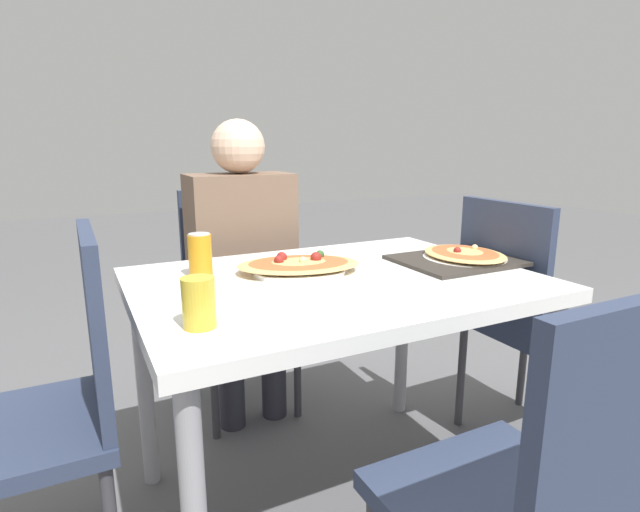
# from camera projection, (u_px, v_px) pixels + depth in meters

# --- Properties ---
(ground_plane) EXTENTS (14.00, 14.00, 0.00)m
(ground_plane) POSITION_uv_depth(u_px,v_px,m) (334.00, 497.00, 1.58)
(ground_plane) COLOR #59595B
(dining_table) EXTENTS (1.11, 0.80, 0.72)m
(dining_table) POSITION_uv_depth(u_px,v_px,m) (335.00, 304.00, 1.43)
(dining_table) COLOR white
(dining_table) RESTS_ON ground_plane
(chair_far_seated) EXTENTS (0.40, 0.40, 0.91)m
(chair_far_seated) POSITION_uv_depth(u_px,v_px,m) (236.00, 286.00, 2.07)
(chair_far_seated) COLOR #2D3851
(chair_far_seated) RESTS_ON ground_plane
(chair_near_camera) EXTENTS (0.40, 0.40, 0.91)m
(chair_near_camera) POSITION_uv_depth(u_px,v_px,m) (542.00, 506.00, 0.82)
(chair_near_camera) COLOR #2D3851
(chair_near_camera) RESTS_ON ground_plane
(chair_side_left) EXTENTS (0.40, 0.40, 0.91)m
(chair_side_left) POSITION_uv_depth(u_px,v_px,m) (49.00, 402.00, 1.15)
(chair_side_left) COLOR #2D3851
(chair_side_left) RESTS_ON ground_plane
(chair_side_right) EXTENTS (0.40, 0.40, 0.91)m
(chair_side_right) POSITION_uv_depth(u_px,v_px,m) (521.00, 310.00, 1.77)
(chair_side_right) COLOR #2D3851
(chair_side_right) RESTS_ON ground_plane
(person_seated) EXTENTS (0.39, 0.24, 1.18)m
(person_seated) POSITION_uv_depth(u_px,v_px,m) (243.00, 248.00, 1.93)
(person_seated) COLOR #2D2D38
(person_seated) RESTS_ON ground_plane
(pizza_main) EXTENTS (0.41, 0.32, 0.06)m
(pizza_main) POSITION_uv_depth(u_px,v_px,m) (299.00, 266.00, 1.47)
(pizza_main) COLOR white
(pizza_main) RESTS_ON dining_table
(soda_can) EXTENTS (0.07, 0.07, 0.12)m
(soda_can) POSITION_uv_depth(u_px,v_px,m) (200.00, 255.00, 1.41)
(soda_can) COLOR orange
(soda_can) RESTS_ON dining_table
(drink_glass) EXTENTS (0.07, 0.07, 0.11)m
(drink_glass) POSITION_uv_depth(u_px,v_px,m) (199.00, 303.00, 1.03)
(drink_glass) COLOR gold
(drink_glass) RESTS_ON dining_table
(serving_tray) EXTENTS (0.36, 0.30, 0.01)m
(serving_tray) POSITION_uv_depth(u_px,v_px,m) (455.00, 260.00, 1.59)
(serving_tray) COLOR #332D28
(serving_tray) RESTS_ON dining_table
(pizza_second) EXTENTS (0.26, 0.31, 0.05)m
(pizza_second) POSITION_uv_depth(u_px,v_px,m) (464.00, 255.00, 1.61)
(pizza_second) COLOR white
(pizza_second) RESTS_ON dining_table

